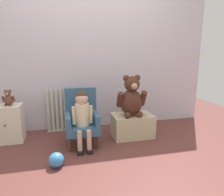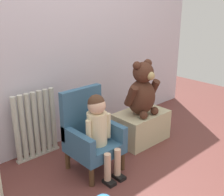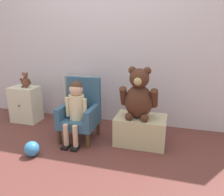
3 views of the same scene
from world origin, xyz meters
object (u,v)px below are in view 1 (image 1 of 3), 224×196
Objects in this scene: radiator at (61,110)px; small_teddy_bear at (8,98)px; low_bench at (132,126)px; large_teddy_bear at (132,98)px; child_figure at (82,112)px; child_armchair at (82,119)px; small_dresser at (8,124)px; toy_ball at (56,160)px.

small_teddy_bear is (-0.64, -0.23, 0.26)m from radiator.
low_bench is (0.96, -0.45, -0.16)m from radiator.
low_bench is at bearing 37.77° from large_teddy_bear.
low_bench is (0.70, 0.15, -0.30)m from child_figure.
child_armchair is 1.28× the size of low_bench.
child_armchair reaches higher than small_teddy_bear.
child_figure is at bearing -167.70° from low_bench.
child_armchair is at bearing -62.08° from radiator.
small_dresser is 1.66m from low_bench.
child_armchair is 0.66m from toy_ball.
large_teddy_bear is (0.93, -0.47, 0.24)m from radiator.
child_armchair is (0.26, -0.49, 0.00)m from radiator.
child_armchair is 0.72m from low_bench.
large_teddy_bear reaches higher than small_dresser.
child_figure reaches higher than toy_ball.
child_figure reaches higher than small_dresser.
child_armchair is 3.47× the size of small_teddy_bear.
small_teddy_bear is (-0.90, 0.26, 0.26)m from child_armchair.
small_dresser is 2.41× the size of small_teddy_bear.
child_figure reaches higher than small_teddy_bear.
child_armchair is at bearing 59.34° from toy_ball.
small_dresser is 0.89× the size of low_bench.
radiator is at bearing 153.01° from large_teddy_bear.
child_figure is 3.44× the size of small_teddy_bear.
child_armchair reaches higher than child_figure.
radiator is 1.07m from low_bench.
child_armchair is 0.97m from small_teddy_bear.
small_dresser is at bearing 172.52° from low_bench.
low_bench is at bearing 3.11° from child_armchair.
toy_ball is (-0.31, -0.41, -0.38)m from child_figure.
large_teddy_bear is at bearing -8.40° from small_dresser.
small_dresser is 0.70× the size of child_figure.
large_teddy_bear reaches higher than toy_ball.
large_teddy_bear is at bearing -8.68° from small_teddy_bear.
radiator is at bearing 154.82° from low_bench.
radiator is 1.07m from large_teddy_bear.
small_dresser is 3.21× the size of toy_ball.
child_armchair is at bearing 90.00° from child_figure.
large_teddy_bear is 1.59m from small_teddy_bear.
child_figure is at bearing -169.03° from large_teddy_bear.
radiator reaches higher than toy_ball.
small_teddy_bear reaches higher than radiator.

